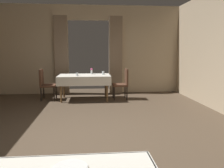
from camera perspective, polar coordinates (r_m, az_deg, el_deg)
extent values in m
plane|color=#4C3D2D|center=(4.00, -6.14, -13.35)|extent=(10.08, 10.08, 0.00)
cube|color=tan|center=(8.17, -19.84, 8.10)|extent=(2.50, 0.12, 3.00)
cube|color=tan|center=(8.13, 8.15, 8.51)|extent=(2.50, 0.12, 3.00)
cube|color=tan|center=(8.01, -6.03, 17.53)|extent=(1.40, 0.12, 0.50)
cube|color=#7F6B56|center=(7.84, -12.67, 7.04)|extent=(0.44, 0.14, 2.63)
cube|color=#7F6B56|center=(7.82, 0.94, 7.24)|extent=(0.44, 0.14, 2.63)
cylinder|color=brown|center=(6.59, -12.82, -1.59)|extent=(0.06, 0.06, 0.71)
cylinder|color=brown|center=(6.55, -1.25, -1.44)|extent=(0.06, 0.06, 0.71)
cylinder|color=brown|center=(7.29, -12.10, -0.62)|extent=(0.06, 0.06, 0.71)
cylinder|color=brown|center=(7.25, -1.65, -0.48)|extent=(0.06, 0.06, 0.71)
cube|color=brown|center=(6.84, -7.02, 2.05)|extent=(1.48, 0.87, 0.03)
cube|color=silver|center=(6.83, -7.02, 2.22)|extent=(1.54, 0.93, 0.01)
cube|color=silver|center=(6.39, -7.13, 0.65)|extent=(1.54, 0.02, 0.26)
cube|color=silver|center=(7.31, -6.90, 1.64)|extent=(1.54, 0.02, 0.26)
cube|color=silver|center=(6.92, -13.41, 1.08)|extent=(0.02, 0.93, 0.26)
cube|color=silver|center=(6.87, -0.55, 1.26)|extent=(0.02, 0.93, 0.26)
cylinder|color=black|center=(7.25, -13.96, -1.89)|extent=(0.04, 0.04, 0.42)
cylinder|color=black|center=(6.88, -14.43, -2.46)|extent=(0.04, 0.04, 0.42)
cylinder|color=black|center=(7.31, -16.90, -1.91)|extent=(0.04, 0.04, 0.42)
cylinder|color=black|center=(6.95, -17.52, -2.47)|extent=(0.04, 0.04, 0.42)
cube|color=#513323|center=(7.06, -15.77, -0.38)|extent=(0.44, 0.44, 0.06)
cube|color=#513323|center=(7.06, -17.45, 1.64)|extent=(0.05, 0.42, 0.48)
cylinder|color=black|center=(6.74, 0.61, -2.41)|extent=(0.04, 0.04, 0.42)
cylinder|color=black|center=(7.11, 0.30, -1.83)|extent=(0.04, 0.04, 0.42)
cylinder|color=black|center=(6.79, 3.81, -2.35)|extent=(0.04, 0.04, 0.42)
cylinder|color=black|center=(7.16, 3.33, -1.78)|extent=(0.04, 0.04, 0.42)
cube|color=#513323|center=(6.91, 2.02, -0.25)|extent=(0.44, 0.44, 0.06)
cube|color=#513323|center=(6.90, 3.68, 1.87)|extent=(0.05, 0.42, 0.48)
cylinder|color=white|center=(1.52, -10.52, -20.22)|extent=(0.22, 0.22, 0.01)
cylinder|color=silver|center=(7.07, -5.19, 3.01)|extent=(0.06, 0.06, 0.13)
sphere|color=#D84C8C|center=(7.06, -5.20, 3.77)|extent=(0.07, 0.07, 0.07)
cylinder|color=silver|center=(6.91, -2.26, 2.83)|extent=(0.08, 0.08, 0.11)
cylinder|color=silver|center=(6.60, -8.84, 2.43)|extent=(0.07, 0.07, 0.10)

